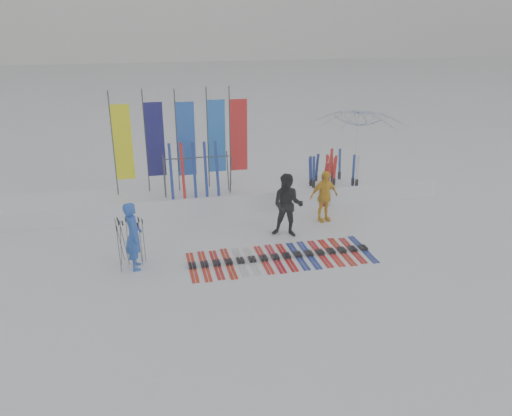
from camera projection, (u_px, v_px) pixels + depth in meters
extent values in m
plane|color=white|center=(263.00, 269.00, 12.23)|extent=(120.00, 120.00, 0.00)
cube|color=white|center=(229.00, 196.00, 16.31)|extent=(14.00, 1.60, 0.60)
imported|color=blue|center=(133.00, 236.00, 12.02)|extent=(0.45, 0.65, 1.71)
imported|color=black|center=(288.00, 206.00, 13.81)|extent=(1.08, 0.98, 1.81)
imported|color=#EFB10F|center=(324.00, 196.00, 14.88)|extent=(0.98, 0.55, 1.57)
imported|color=white|center=(358.00, 148.00, 17.74)|extent=(3.38, 3.43, 2.86)
cube|color=red|center=(192.00, 266.00, 12.32)|extent=(0.17, 1.61, 0.07)
cube|color=red|center=(205.00, 265.00, 12.39)|extent=(0.17, 1.65, 0.07)
cube|color=#B4170E|center=(217.00, 264.00, 12.45)|extent=(0.17, 1.59, 0.07)
cube|color=#B9270E|center=(229.00, 262.00, 12.51)|extent=(0.17, 1.69, 0.07)
cube|color=silver|center=(240.00, 261.00, 12.58)|extent=(0.17, 1.61, 0.07)
cube|color=silver|center=(252.00, 260.00, 12.64)|extent=(0.17, 1.57, 0.07)
cube|color=red|center=(264.00, 259.00, 12.70)|extent=(0.17, 1.60, 0.07)
cube|color=#AE0D1A|center=(275.00, 257.00, 12.77)|extent=(0.17, 1.64, 0.07)
cube|color=#B40E0F|center=(287.00, 256.00, 12.83)|extent=(0.17, 1.61, 0.07)
cube|color=navy|center=(298.00, 255.00, 12.90)|extent=(0.17, 1.60, 0.07)
cube|color=navy|center=(309.00, 254.00, 12.96)|extent=(0.17, 1.64, 0.07)
cube|color=red|center=(320.00, 253.00, 13.02)|extent=(0.17, 1.60, 0.07)
cube|color=red|center=(331.00, 251.00, 13.09)|extent=(0.17, 1.62, 0.07)
cube|color=#B61D0E|center=(342.00, 250.00, 13.15)|extent=(0.17, 1.68, 0.07)
cube|color=#AD130D|center=(352.00, 249.00, 13.21)|extent=(0.17, 1.56, 0.07)
cube|color=navy|center=(363.00, 248.00, 13.28)|extent=(0.17, 1.67, 0.07)
cylinder|color=#595B60|center=(127.00, 238.00, 12.57)|extent=(0.03, 0.10, 1.18)
cylinder|color=#595B60|center=(120.00, 240.00, 12.39)|extent=(0.15, 0.16, 1.23)
cylinder|color=#595B60|center=(140.00, 239.00, 12.48)|extent=(0.05, 0.15, 1.18)
cylinder|color=#595B60|center=(139.00, 244.00, 12.24)|extent=(0.09, 0.06, 1.17)
cylinder|color=#595B60|center=(121.00, 243.00, 12.19)|extent=(0.10, 0.13, 1.24)
cylinder|color=#595B60|center=(132.00, 241.00, 12.28)|extent=(0.07, 0.09, 1.25)
cylinder|color=#595B60|center=(119.00, 249.00, 11.91)|extent=(0.04, 0.11, 1.23)
cylinder|color=#595B60|center=(134.00, 246.00, 12.12)|extent=(0.10, 0.06, 1.16)
cylinder|color=#595B60|center=(125.00, 243.00, 12.18)|extent=(0.15, 0.14, 1.23)
cylinder|color=#595B60|center=(144.00, 240.00, 12.43)|extent=(0.04, 0.02, 1.18)
cylinder|color=#383A3F|center=(113.00, 145.00, 14.97)|extent=(0.04, 0.04, 3.20)
cube|color=#EFF60C|center=(123.00, 143.00, 15.02)|extent=(0.55, 0.03, 2.30)
cylinder|color=#383A3F|center=(146.00, 142.00, 15.31)|extent=(0.04, 0.04, 3.20)
cube|color=#0D0D5B|center=(155.00, 140.00, 15.35)|extent=(0.55, 0.03, 2.30)
cylinder|color=#383A3F|center=(177.00, 141.00, 15.36)|extent=(0.04, 0.04, 3.20)
cube|color=blue|center=(186.00, 139.00, 15.41)|extent=(0.55, 0.03, 2.30)
cylinder|color=#383A3F|center=(208.00, 138.00, 15.74)|extent=(0.04, 0.04, 3.20)
cube|color=blue|center=(217.00, 136.00, 15.78)|extent=(0.55, 0.03, 2.30)
cylinder|color=#383A3F|center=(230.00, 137.00, 15.88)|extent=(0.04, 0.04, 3.20)
cube|color=red|center=(239.00, 135.00, 15.92)|extent=(0.55, 0.03, 2.30)
cylinder|color=#383A3F|center=(165.00, 180.00, 14.95)|extent=(0.04, 0.30, 1.23)
cylinder|color=#383A3F|center=(164.00, 175.00, 15.40)|extent=(0.04, 0.30, 1.23)
cylinder|color=#383A3F|center=(231.00, 175.00, 15.37)|extent=(0.04, 0.30, 1.23)
cylinder|color=#383A3F|center=(228.00, 171.00, 15.82)|extent=(0.04, 0.30, 1.23)
cylinder|color=#383A3F|center=(197.00, 158.00, 15.19)|extent=(2.00, 0.04, 0.04)
cube|color=red|center=(326.00, 185.00, 15.99)|extent=(0.09, 0.03, 1.48)
cube|color=navy|center=(314.00, 181.00, 16.06)|extent=(0.09, 0.03, 1.69)
cube|color=red|center=(328.00, 183.00, 15.89)|extent=(0.09, 0.04, 1.70)
cube|color=red|center=(331.00, 176.00, 16.54)|extent=(0.09, 0.04, 1.69)
cube|color=red|center=(329.00, 172.00, 17.03)|extent=(0.09, 0.03, 1.65)
cube|color=silver|center=(329.00, 184.00, 16.11)|extent=(0.09, 0.03, 1.47)
cube|color=red|center=(327.00, 179.00, 16.34)|extent=(0.09, 0.03, 1.66)
cube|color=navy|center=(311.00, 180.00, 16.30)|extent=(0.09, 0.04, 1.60)
cube|color=navy|center=(339.00, 173.00, 16.94)|extent=(0.09, 0.04, 1.68)
cube|color=red|center=(334.00, 179.00, 16.56)|extent=(0.09, 0.03, 1.51)
cube|color=red|center=(325.00, 178.00, 16.68)|extent=(0.09, 0.04, 1.52)
cube|color=navy|center=(310.00, 180.00, 16.49)|extent=(0.09, 0.04, 1.50)
cube|color=navy|center=(353.00, 179.00, 16.31)|extent=(0.09, 0.04, 1.64)
cube|color=red|center=(332.00, 173.00, 16.96)|extent=(0.09, 0.03, 1.64)
cube|color=red|center=(334.00, 179.00, 16.32)|extent=(0.09, 0.03, 1.63)
cube|color=navy|center=(316.00, 176.00, 16.81)|extent=(0.09, 0.02, 1.54)
cube|color=silver|center=(357.00, 180.00, 16.25)|extent=(0.09, 0.02, 1.63)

